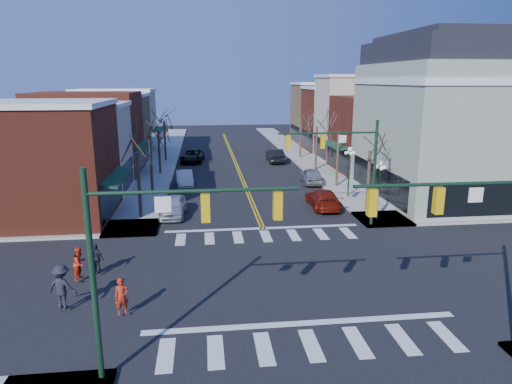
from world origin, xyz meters
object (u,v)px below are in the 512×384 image
object	(u,v)px
pedestrian_dark_a	(96,258)
pedestrian_dark_b	(62,287)
car_left_mid	(185,178)
car_right_far	(275,156)
pedestrian_red_a	(122,296)
car_left_near	(173,206)
car_left_far	(192,156)
pedestrian_red_b	(80,263)
lamppost_midblock	(349,163)
lamppost_corner	(379,180)
car_right_near	(323,199)
car_right_mid	(311,176)
victorian_corner	(451,118)

from	to	relation	value
pedestrian_dark_a	pedestrian_dark_b	bearing A→B (deg)	-69.80
car_left_mid	car_right_far	distance (m)	15.51
car_right_far	pedestrian_red_a	size ratio (longest dim) A/B	3.05
car_left_near	car_left_far	bearing A→B (deg)	90.23
pedestrian_red_b	pedestrian_dark_b	distance (m)	2.95
car_left_near	car_right_far	size ratio (longest dim) A/B	0.90
car_left_near	pedestrian_dark_a	xyz separation A→B (m)	(-3.27, -10.09, 0.17)
car_left_near	lamppost_midblock	bearing A→B (deg)	16.82
car_left_mid	pedestrian_dark_b	bearing A→B (deg)	-105.12
lamppost_corner	car_right_far	size ratio (longest dim) A/B	0.89
lamppost_midblock	pedestrian_red_a	distance (m)	24.05
car_left_near	car_left_far	distance (m)	22.68
car_left_far	car_right_near	size ratio (longest dim) A/B	1.08
lamppost_corner	pedestrian_red_a	distance (m)	19.60
car_left_mid	pedestrian_red_b	distance (m)	21.13
lamppost_midblock	car_right_mid	world-z (taller)	lamppost_midblock
car_left_mid	pedestrian_dark_b	xyz separation A→B (m)	(-4.36, -23.62, 0.44)
lamppost_midblock	car_right_near	distance (m)	4.52
lamppost_corner	car_right_mid	distance (m)	12.57
victorian_corner	car_right_far	bearing A→B (deg)	122.70
lamppost_midblock	pedestrian_red_a	bearing A→B (deg)	-130.58
pedestrian_red_b	car_right_mid	bearing A→B (deg)	-18.82
lamppost_midblock	pedestrian_dark_a	distance (m)	22.39
pedestrian_red_a	pedestrian_red_b	size ratio (longest dim) A/B	0.96
car_left_mid	pedestrian_dark_b	world-z (taller)	pedestrian_dark_b
car_right_near	pedestrian_dark_a	bearing A→B (deg)	37.89
lamppost_midblock	pedestrian_dark_b	bearing A→B (deg)	-136.33
lamppost_corner	pedestrian_dark_b	distance (m)	21.28
car_right_mid	pedestrian_dark_b	xyz separation A→B (m)	(-16.40, -23.12, 0.37)
lamppost_midblock	car_right_mid	size ratio (longest dim) A/B	0.96
pedestrian_dark_a	lamppost_corner	bearing A→B (deg)	51.50
car_left_mid	car_right_near	bearing A→B (deg)	-43.79
car_left_mid	pedestrian_dark_a	distance (m)	20.28
lamppost_corner	car_left_near	world-z (taller)	lamppost_corner
car_left_mid	pedestrian_dark_a	world-z (taller)	pedestrian_dark_a
lamppost_corner	car_right_near	world-z (taller)	lamppost_corner
car_left_mid	pedestrian_red_a	distance (m)	24.52
pedestrian_red_a	pedestrian_dark_b	size ratio (longest dim) A/B	0.81
lamppost_corner	car_left_mid	bearing A→B (deg)	137.34
lamppost_midblock	car_left_mid	world-z (taller)	lamppost_midblock
victorian_corner	car_right_mid	world-z (taller)	victorian_corner
pedestrian_red_b	car_left_mid	bearing A→B (deg)	8.37
lamppost_corner	pedestrian_dark_b	size ratio (longest dim) A/B	2.20
car_right_near	pedestrian_dark_a	world-z (taller)	pedestrian_dark_a
car_left_near	car_right_mid	xyz separation A→B (m)	(12.54, 9.33, 0.02)
car_right_far	pedestrian_red_b	distance (m)	35.40
car_left_mid	car_right_far	size ratio (longest dim) A/B	0.87
lamppost_corner	car_right_far	bearing A→B (deg)	97.99
victorian_corner	car_right_near	bearing A→B (deg)	-168.99
victorian_corner	car_right_mid	size ratio (longest dim) A/B	3.17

